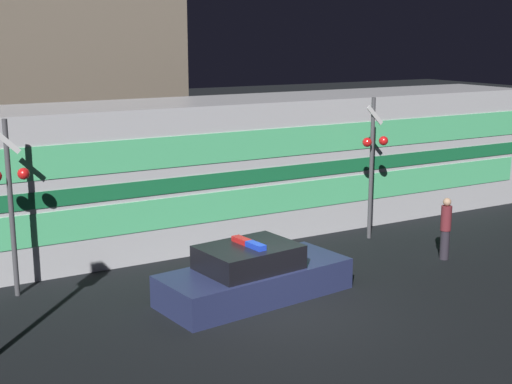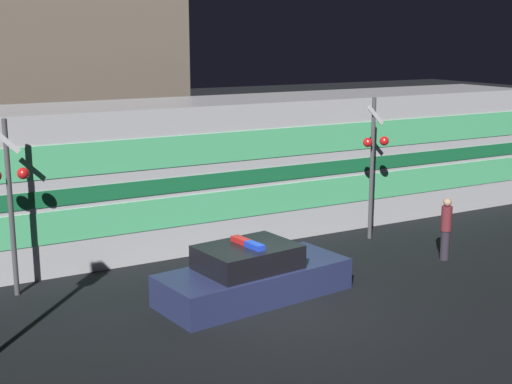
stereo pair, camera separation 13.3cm
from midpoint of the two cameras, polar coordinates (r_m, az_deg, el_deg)
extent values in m
plane|color=black|center=(15.35, 2.62, -9.64)|extent=(120.00, 120.00, 0.00)
cube|color=silver|center=(21.29, 0.29, 2.21)|extent=(19.42, 3.07, 3.97)
cube|color=#19723F|center=(19.98, 2.48, 1.52)|extent=(19.03, 0.03, 0.40)
cube|color=#59D88C|center=(20.13, 2.46, -0.48)|extent=(18.45, 0.02, 0.79)
cube|color=#59D88C|center=(19.83, 2.50, 4.00)|extent=(18.45, 0.02, 0.79)
cube|color=navy|center=(16.08, 0.08, -7.22)|extent=(4.54, 2.25, 0.71)
cube|color=black|center=(15.79, -0.43, -5.22)|extent=(2.26, 1.77, 0.52)
cube|color=blue|center=(15.49, 0.13, -4.32)|extent=(0.26, 0.54, 0.12)
cube|color=red|center=(15.90, -0.98, -3.88)|extent=(0.26, 0.54, 0.12)
cylinder|color=#2D2833|center=(19.35, 15.07, -4.13)|extent=(0.24, 0.24, 0.79)
cylinder|color=maroon|center=(19.16, 15.19, -2.06)|extent=(0.28, 0.28, 0.65)
sphere|color=tan|center=(19.06, 15.26, -0.80)|extent=(0.21, 0.21, 0.21)
cylinder|color=#4C4C51|center=(20.52, 9.44, 1.80)|extent=(0.12, 0.12, 4.07)
sphere|color=red|center=(20.10, 9.11, 3.94)|extent=(0.26, 0.26, 0.26)
sphere|color=red|center=(20.47, 10.40, 4.04)|extent=(0.26, 0.26, 0.26)
cube|color=white|center=(20.24, 9.73, 6.07)|extent=(0.58, 0.03, 0.58)
cylinder|color=#4C4C51|center=(16.64, -18.80, -1.30)|extent=(0.12, 0.12, 4.01)
sphere|color=red|center=(16.40, -17.91, 1.43)|extent=(0.26, 0.26, 0.26)
cube|color=white|center=(16.28, -19.12, 3.86)|extent=(0.58, 0.03, 0.58)
cube|color=#726656|center=(27.50, -17.53, 7.75)|extent=(10.52, 5.13, 7.57)
camera|label=1|loc=(0.07, -89.79, 0.05)|focal=50.00mm
camera|label=2|loc=(0.07, 90.21, -0.05)|focal=50.00mm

